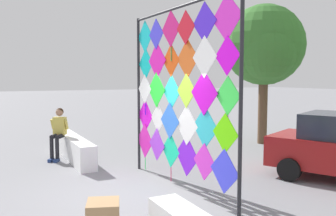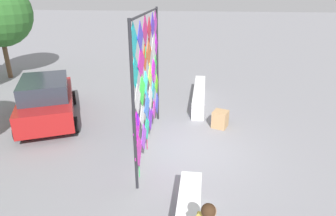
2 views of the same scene
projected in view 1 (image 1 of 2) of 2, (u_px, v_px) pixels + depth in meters
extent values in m
plane|color=gray|center=(130.00, 195.00, 7.51)|extent=(120.00, 120.00, 0.00)
cube|color=white|center=(73.00, 148.00, 10.85)|extent=(3.65, 0.45, 0.67)
cylinder|color=#232328|center=(139.00, 95.00, 9.55)|extent=(0.07, 0.07, 3.94)
cylinder|color=#232328|center=(241.00, 106.00, 5.99)|extent=(0.07, 0.07, 3.94)
cylinder|color=#232328|center=(178.00, 7.00, 7.60)|extent=(4.08, 0.20, 0.06)
cube|color=#EB1EB7|center=(145.00, 141.00, 9.33)|extent=(0.88, 0.04, 0.88)
cylinder|color=#16E54A|center=(145.00, 164.00, 9.39)|extent=(0.02, 0.02, 0.31)
cube|color=#A839F3|center=(157.00, 145.00, 8.72)|extent=(0.78, 0.04, 0.78)
cube|color=#16E5A4|center=(171.00, 150.00, 8.18)|extent=(0.77, 0.04, 0.77)
cylinder|color=#E51657|center=(171.00, 174.00, 8.23)|extent=(0.02, 0.02, 0.32)
cube|color=#7518E9|center=(187.00, 156.00, 7.58)|extent=(0.87, 0.04, 0.87)
cube|color=#D62FCD|center=(204.00, 162.00, 6.98)|extent=(0.73, 0.04, 0.73)
cube|color=#383EF6|center=(224.00, 171.00, 6.42)|extent=(0.81, 0.04, 0.81)
cube|color=#F20BEA|center=(145.00, 116.00, 9.29)|extent=(0.82, 0.04, 0.82)
cube|color=white|center=(158.00, 118.00, 8.66)|extent=(0.69, 0.04, 0.69)
cube|color=#3075F3|center=(170.00, 121.00, 8.11)|extent=(0.82, 0.04, 0.82)
cube|color=white|center=(187.00, 125.00, 7.51)|extent=(0.84, 0.04, 0.84)
cube|color=#28BACC|center=(205.00, 127.00, 6.94)|extent=(0.82, 0.04, 0.82)
cylinder|color=red|center=(205.00, 160.00, 6.99)|extent=(0.02, 0.02, 0.45)
cube|color=#5CEA08|center=(225.00, 133.00, 6.36)|extent=(0.72, 0.04, 0.72)
cylinder|color=#9816E5|center=(225.00, 163.00, 6.41)|extent=(0.02, 0.02, 0.35)
cube|color=white|center=(145.00, 89.00, 9.17)|extent=(0.73, 0.04, 0.73)
cylinder|color=#2316E5|center=(145.00, 109.00, 9.22)|extent=(0.02, 0.02, 0.29)
cube|color=#25F833|center=(156.00, 90.00, 8.63)|extent=(0.84, 0.04, 0.84)
cube|color=#2DF1E0|center=(172.00, 92.00, 8.04)|extent=(0.75, 0.04, 0.75)
cube|color=#B0E837|center=(186.00, 91.00, 7.45)|extent=(0.71, 0.04, 0.71)
cube|color=#C90CD0|center=(204.00, 93.00, 6.88)|extent=(0.87, 0.04, 0.87)
cube|color=#34E547|center=(228.00, 96.00, 6.31)|extent=(0.69, 0.04, 0.69)
cylinder|color=#E516D0|center=(228.00, 123.00, 6.35)|extent=(0.02, 0.02, 0.26)
cube|color=#09CDC9|center=(146.00, 64.00, 9.13)|extent=(0.77, 0.04, 0.77)
cube|color=#F717B5|center=(157.00, 61.00, 8.54)|extent=(0.87, 0.04, 0.87)
cube|color=#F74E0F|center=(171.00, 60.00, 7.99)|extent=(0.72, 0.04, 0.72)
cube|color=orange|center=(187.00, 59.00, 7.41)|extent=(0.82, 0.04, 0.82)
cylinder|color=#16A3E5|center=(188.00, 88.00, 7.46)|extent=(0.02, 0.02, 0.38)
cube|color=white|center=(204.00, 57.00, 6.81)|extent=(0.80, 0.04, 0.80)
cube|color=#DC0BE7|center=(227.00, 55.00, 6.22)|extent=(0.69, 0.04, 0.69)
cube|color=#0FCBD1|center=(145.00, 37.00, 9.10)|extent=(0.80, 0.04, 0.80)
cube|color=#3E37EF|center=(156.00, 34.00, 8.51)|extent=(0.72, 0.04, 0.72)
cylinder|color=yellow|center=(157.00, 55.00, 8.56)|extent=(0.02, 0.02, 0.28)
cube|color=#D31973|center=(171.00, 29.00, 7.90)|extent=(0.80, 0.04, 0.80)
cylinder|color=#16E581|center=(171.00, 54.00, 7.95)|extent=(0.02, 0.02, 0.30)
cube|color=red|center=(186.00, 27.00, 7.35)|extent=(0.69, 0.04, 0.69)
cube|color=#421ED9|center=(204.00, 22.00, 6.77)|extent=(0.77, 0.04, 0.77)
cylinder|color=#BDE516|center=(205.00, 50.00, 6.82)|extent=(0.02, 0.02, 0.26)
cube|color=#D726BF|center=(227.00, 17.00, 6.21)|extent=(0.83, 0.04, 0.83)
cylinder|color=black|center=(52.00, 150.00, 10.53)|extent=(0.11, 0.11, 0.67)
cylinder|color=black|center=(54.00, 136.00, 10.68)|extent=(0.38, 0.32, 0.13)
cube|color=navy|center=(51.00, 160.00, 10.49)|extent=(0.25, 0.22, 0.09)
cylinder|color=black|center=(57.00, 150.00, 10.50)|extent=(0.11, 0.11, 0.67)
cylinder|color=black|center=(60.00, 136.00, 10.65)|extent=(0.38, 0.32, 0.13)
cube|color=navy|center=(57.00, 160.00, 10.47)|extent=(0.25, 0.22, 0.09)
cube|color=gold|center=(60.00, 126.00, 10.82)|extent=(0.37, 0.41, 0.52)
sphere|color=#A37556|center=(59.00, 112.00, 10.79)|extent=(0.22, 0.22, 0.22)
sphere|color=#382314|center=(60.00, 112.00, 10.81)|extent=(0.22, 0.22, 0.22)
cylinder|color=gold|center=(52.00, 124.00, 10.83)|extent=(0.19, 0.17, 0.31)
cylinder|color=gold|center=(66.00, 124.00, 10.76)|extent=(0.19, 0.17, 0.31)
cylinder|color=black|center=(312.00, 157.00, 9.93)|extent=(0.58, 0.42, 0.54)
cylinder|color=black|center=(289.00, 169.00, 8.56)|extent=(0.58, 0.42, 0.54)
cylinder|color=brown|center=(263.00, 107.00, 13.30)|extent=(0.33, 0.33, 2.72)
sphere|color=#38752D|center=(264.00, 45.00, 13.11)|extent=(2.89, 2.89, 2.89)
sphere|color=#38752D|center=(267.00, 52.00, 12.53)|extent=(1.98, 1.98, 1.98)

